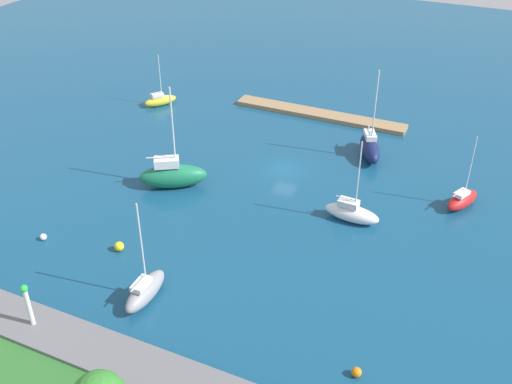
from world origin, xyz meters
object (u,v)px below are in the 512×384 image
object	(u,v)px
pier_dock	(319,114)
sailboat_white_lone_north	(352,213)
sailboat_navy_center_basin	(370,147)
sailboat_gray_by_breakwater	(145,290)
sailboat_green_mid_basin	(173,175)
harbor_beacon	(28,302)
mooring_buoy_white	(43,237)
mooring_buoy_orange	(357,372)
mooring_buoy_yellow	(119,246)
sailboat_red_lone_south	(462,200)
sailboat_yellow_far_north	(160,100)

from	to	relation	value
pier_dock	sailboat_white_lone_north	size ratio (longest dim) A/B	2.65
pier_dock	sailboat_navy_center_basin	bearing A→B (deg)	138.00
sailboat_gray_by_breakwater	sailboat_green_mid_basin	bearing A→B (deg)	22.07
harbor_beacon	sailboat_green_mid_basin	xyz separation A→B (m)	(1.81, -22.87, -1.88)
harbor_beacon	mooring_buoy_white	size ratio (longest dim) A/B	5.83
pier_dock	sailboat_white_lone_north	distance (m)	24.02
sailboat_navy_center_basin	mooring_buoy_orange	distance (m)	32.67
sailboat_gray_by_breakwater	sailboat_green_mid_basin	xyz separation A→B (m)	(7.18, -16.04, 0.48)
mooring_buoy_orange	sailboat_gray_by_breakwater	bearing A→B (deg)	-1.58
sailboat_white_lone_north	mooring_buoy_yellow	distance (m)	22.17
pier_dock	mooring_buoy_white	bearing A→B (deg)	68.82
sailboat_red_lone_south	sailboat_yellow_far_north	bearing A→B (deg)	102.52
harbor_beacon	mooring_buoy_white	world-z (taller)	harbor_beacon
mooring_buoy_orange	pier_dock	bearing A→B (deg)	-66.96
sailboat_gray_by_breakwater	mooring_buoy_yellow	world-z (taller)	sailboat_gray_by_breakwater
sailboat_green_mid_basin	pier_dock	bearing A→B (deg)	39.52
sailboat_red_lone_south	sailboat_navy_center_basin	distance (m)	12.99
mooring_buoy_yellow	mooring_buoy_orange	bearing A→B (deg)	168.19
sailboat_gray_by_breakwater	mooring_buoy_white	xyz separation A→B (m)	(13.19, -2.84, -0.62)
sailboat_red_lone_south	mooring_buoy_yellow	distance (m)	33.84
harbor_beacon	sailboat_white_lone_north	size ratio (longest dim) A/B	0.43
sailboat_gray_by_breakwater	pier_dock	bearing A→B (deg)	-3.39
sailboat_gray_by_breakwater	mooring_buoy_yellow	xyz separation A→B (m)	(5.83, -4.45, -0.50)
mooring_buoy_yellow	sailboat_yellow_far_north	bearing A→B (deg)	-64.16
sailboat_white_lone_north	sailboat_gray_by_breakwater	bearing A→B (deg)	-120.62
sailboat_navy_center_basin	sailboat_yellow_far_north	bearing A→B (deg)	-120.17
sailboat_yellow_far_north	pier_dock	bearing A→B (deg)	-39.34
sailboat_green_mid_basin	mooring_buoy_yellow	distance (m)	11.71
sailboat_red_lone_south	mooring_buoy_orange	distance (m)	25.54
pier_dock	harbor_beacon	size ratio (longest dim) A/B	6.14
sailboat_red_lone_south	mooring_buoy_orange	size ratio (longest dim) A/B	10.53
sailboat_gray_by_breakwater	mooring_buoy_orange	world-z (taller)	sailboat_gray_by_breakwater
harbor_beacon	sailboat_navy_center_basin	bearing A→B (deg)	-111.87
sailboat_white_lone_north	sailboat_gray_by_breakwater	distance (m)	21.42
mooring_buoy_yellow	harbor_beacon	bearing A→B (deg)	92.35
sailboat_white_lone_north	sailboat_gray_by_breakwater	size ratio (longest dim) A/B	0.95
pier_dock	sailboat_yellow_far_north	xyz separation A→B (m)	(20.82, 5.75, 0.49)
sailboat_yellow_far_north	sailboat_green_mid_basin	bearing A→B (deg)	-108.72
sailboat_green_mid_basin	mooring_buoy_white	bearing A→B (deg)	-145.74
sailboat_red_lone_south	mooring_buoy_white	world-z (taller)	sailboat_red_lone_south
harbor_beacon	sailboat_green_mid_basin	size ratio (longest dim) A/B	0.33
mooring_buoy_yellow	sailboat_gray_by_breakwater	bearing A→B (deg)	142.61
sailboat_red_lone_south	sailboat_gray_by_breakwater	distance (m)	32.64
sailboat_green_mid_basin	mooring_buoy_yellow	world-z (taller)	sailboat_green_mid_basin
sailboat_white_lone_north	sailboat_green_mid_basin	xyz separation A→B (m)	(19.00, 1.83, 0.53)
sailboat_white_lone_north	mooring_buoy_white	world-z (taller)	sailboat_white_lone_north
sailboat_red_lone_south	sailboat_yellow_far_north	size ratio (longest dim) A/B	1.09
sailboat_white_lone_north	pier_dock	bearing A→B (deg)	119.88
sailboat_navy_center_basin	mooring_buoy_white	world-z (taller)	sailboat_navy_center_basin
pier_dock	sailboat_yellow_far_north	size ratio (longest dim) A/B	3.22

